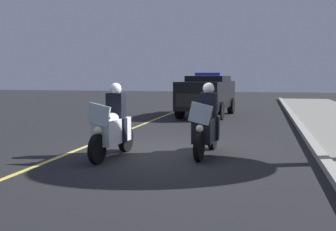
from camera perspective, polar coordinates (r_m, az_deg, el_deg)
ground_plane at (r=9.97m, az=-0.04°, el=-5.17°), size 80.00×80.00×0.00m
curb_strip at (r=9.77m, az=21.04°, el=-5.32°), size 48.00×0.24×0.15m
lane_stripe_center at (r=10.73m, az=-12.06°, el=-4.50°), size 48.00×0.12×0.01m
police_motorcycle_lead_left at (r=9.25m, az=-7.96°, el=-1.68°), size 2.14×0.62×1.72m
police_motorcycle_lead_right at (r=9.50m, az=5.57°, el=-1.46°), size 2.14×0.62×1.72m
police_suv at (r=18.94m, az=5.67°, el=3.16°), size 5.03×2.37×2.05m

